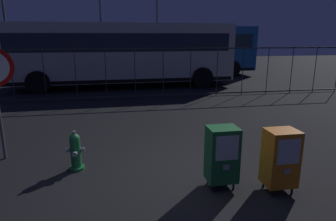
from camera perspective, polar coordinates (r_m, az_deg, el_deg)
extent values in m
plane|color=black|center=(5.34, -0.92, -12.71)|extent=(60.00, 60.00, 0.00)
cylinder|color=#1E7238|center=(5.87, -17.25, -10.54)|extent=(0.28, 0.28, 0.05)
cylinder|color=#1E7238|center=(5.75, -17.47, -7.82)|extent=(0.19, 0.19, 0.55)
sphere|color=#1E7238|center=(5.66, -17.68, -5.23)|extent=(0.19, 0.19, 0.19)
cylinder|color=gray|center=(5.62, -17.77, -4.07)|extent=(0.06, 0.06, 0.05)
cylinder|color=gray|center=(5.62, -17.66, -8.06)|extent=(0.09, 0.08, 0.09)
cylinder|color=gray|center=(5.75, -18.80, -7.34)|extent=(0.07, 0.07, 0.07)
cylinder|color=gray|center=(5.72, -16.21, -7.27)|extent=(0.07, 0.07, 0.07)
cylinder|color=black|center=(4.92, 8.85, -14.59)|extent=(0.04, 0.04, 0.12)
cylinder|color=black|center=(5.03, 12.58, -14.09)|extent=(0.04, 0.04, 0.12)
cylinder|color=black|center=(5.16, 7.82, -13.14)|extent=(0.04, 0.04, 0.12)
cylinder|color=black|center=(5.26, 11.39, -12.71)|extent=(0.04, 0.04, 0.12)
cube|color=#19602D|center=(4.88, 10.43, -8.31)|extent=(0.48, 0.40, 0.90)
cube|color=#B2B7BF|center=(4.63, 11.42, -7.19)|extent=(0.36, 0.01, 0.40)
cube|color=gray|center=(4.75, 11.24, -10.74)|extent=(0.10, 0.02, 0.08)
cylinder|color=black|center=(5.01, 19.55, -14.73)|extent=(0.04, 0.04, 0.12)
cylinder|color=black|center=(5.18, 22.89, -14.09)|extent=(0.04, 0.04, 0.12)
cylinder|color=black|center=(5.23, 18.02, -13.35)|extent=(0.04, 0.04, 0.12)
cylinder|color=black|center=(5.39, 21.26, -12.80)|extent=(0.04, 0.04, 0.12)
cube|color=orange|center=(4.99, 20.95, -8.53)|extent=(0.48, 0.40, 0.90)
cube|color=#B2B7BF|center=(4.76, 22.40, -7.42)|extent=(0.36, 0.01, 0.40)
cube|color=gray|center=(4.88, 22.06, -10.87)|extent=(0.10, 0.02, 0.08)
cube|color=#2D2D33|center=(11.62, -6.55, 11.80)|extent=(18.00, 0.04, 0.05)
cube|color=#2D2D33|center=(11.84, -6.30, 2.83)|extent=(18.00, 0.04, 0.05)
cylinder|color=#2D2D33|center=(12.26, -28.01, 5.91)|extent=(0.03, 0.03, 2.00)
cylinder|color=#2D2D33|center=(11.96, -22.86, 6.29)|extent=(0.03, 0.03, 2.00)
cylinder|color=#2D2D33|center=(11.77, -17.48, 6.63)|extent=(0.03, 0.03, 2.00)
cylinder|color=#2D2D33|center=(11.68, -11.97, 6.92)|extent=(0.03, 0.03, 2.00)
cylinder|color=#2D2D33|center=(11.70, -6.42, 7.15)|extent=(0.03, 0.03, 2.00)
cylinder|color=#2D2D33|center=(11.83, -0.93, 7.31)|extent=(0.03, 0.03, 2.00)
cylinder|color=#2D2D33|center=(12.06, 4.40, 7.40)|extent=(0.03, 0.03, 2.00)
cylinder|color=#2D2D33|center=(12.38, 9.49, 7.43)|extent=(0.03, 0.03, 2.00)
cylinder|color=#2D2D33|center=(12.80, 14.28, 7.41)|extent=(0.03, 0.03, 2.00)
cylinder|color=#2D2D33|center=(13.30, 18.74, 7.34)|extent=(0.03, 0.03, 2.00)
cylinder|color=#2D2D33|center=(13.88, 22.85, 7.24)|extent=(0.03, 0.03, 2.00)
cylinder|color=#2D2D33|center=(14.52, 26.62, 7.11)|extent=(0.03, 0.03, 2.00)
cube|color=beige|center=(14.61, -8.90, 11.12)|extent=(10.56, 2.77, 2.65)
cube|color=#1E2838|center=(14.59, -8.97, 12.99)|extent=(9.93, 2.78, 0.80)
cube|color=black|center=(14.72, -8.71, 6.36)|extent=(10.35, 2.78, 0.16)
cylinder|color=black|center=(14.17, 6.67, 6.32)|extent=(1.01, 0.31, 1.00)
cylinder|color=black|center=(16.54, 3.95, 7.51)|extent=(1.01, 0.31, 1.00)
cylinder|color=black|center=(13.78, -23.92, 4.98)|extent=(1.01, 0.31, 1.00)
cylinder|color=black|center=(16.21, -22.13, 6.37)|extent=(1.01, 0.31, 1.00)
cube|color=#19519E|center=(18.44, 0.19, 11.89)|extent=(10.60, 2.96, 2.65)
cube|color=#1E2838|center=(18.43, 0.19, 13.37)|extent=(9.97, 2.96, 0.80)
cube|color=black|center=(18.53, 0.19, 8.10)|extent=(10.39, 2.97, 0.16)
cylinder|color=black|center=(18.54, 12.33, 7.94)|extent=(1.01, 0.32, 1.00)
cylinder|color=black|center=(20.82, 9.43, 8.72)|extent=(1.01, 0.32, 1.00)
cylinder|color=black|center=(16.83, -11.23, 7.39)|extent=(1.01, 0.32, 1.00)
cylinder|color=black|center=(19.31, -11.47, 8.22)|extent=(1.01, 0.32, 1.00)
cylinder|color=#4C4F54|center=(19.47, -12.93, 17.70)|extent=(0.14, 0.14, 7.45)
cylinder|color=#4C4F54|center=(19.71, -28.99, 14.26)|extent=(0.14, 0.14, 6.05)
cylinder|color=#4C4F54|center=(17.50, -2.11, 17.06)|extent=(0.14, 0.14, 6.59)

